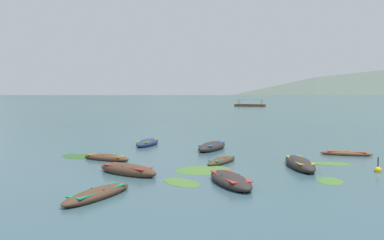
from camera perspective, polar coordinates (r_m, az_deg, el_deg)
The scene contains 19 objects.
ground_plane at distance 1506.52m, azimuth 5.67°, elevation 3.67°, with size 6000.00×6000.00×0.00m, color #385660.
mountain_1 at distance 1896.22m, azimuth -13.58°, elevation 9.04°, with size 1433.83×1433.83×358.62m, color #4C5B56.
mountain_2 at distance 2119.95m, azimuth 17.29°, elevation 11.67°, with size 2264.20×2264.20×598.64m, color #56665B.
rowboat_0 at distance 18.78m, azimuth 5.55°, elevation -8.61°, with size 2.74×4.19×0.65m.
rowboat_1 at distance 32.66m, azimuth -6.43°, elevation -3.29°, with size 1.87×3.86×0.66m.
rowboat_2 at distance 29.37m, azimuth 21.35°, elevation -4.48°, with size 3.53×1.44×0.41m.
rowboat_4 at distance 25.94m, azimuth -12.24°, elevation -5.33°, with size 3.59×2.17×0.49m.
rowboat_5 at distance 21.29m, azimuth -9.24°, elevation -7.12°, with size 3.94×2.92×0.70m.
rowboat_6 at distance 30.02m, azimuth 2.90°, elevation -3.85°, with size 2.70×4.38×0.75m.
rowboat_7 at distance 23.65m, azimuth 15.25°, elevation -6.08°, with size 1.70×4.52×0.73m.
rowboat_8 at distance 16.88m, azimuth -13.43°, elevation -10.30°, with size 2.39×4.02×0.49m.
rowboat_9 at distance 24.36m, azimuth 4.31°, elevation -5.86°, with size 2.17×3.31×0.46m.
ferry_0 at distance 130.84m, azimuth 8.37°, elevation 2.14°, with size 10.40×5.76×2.54m.
mooring_buoy at distance 23.93m, azimuth 25.20°, elevation -6.53°, with size 0.38×0.38×0.90m.
weed_patch_0 at distance 22.16m, azimuth 1.55°, elevation -7.21°, with size 3.23×2.62×0.14m, color #477033.
weed_patch_1 at distance 19.12m, azimuth -1.57°, elevation -8.99°, with size 1.39×2.40×0.14m, color #477033.
weed_patch_2 at distance 25.44m, azimuth 19.37°, elevation -5.99°, with size 2.36×1.21×0.14m, color #477033.
weed_patch_3 at distance 27.85m, azimuth -16.08°, elevation -5.08°, with size 1.77×2.74×0.14m, color #2D5628.
weed_patch_4 at distance 20.53m, azimuth 19.24°, elevation -8.32°, with size 1.26×1.83×0.14m, color #477033.
Camera 1 is at (2.21, -6.52, 4.25)m, focal length 37.02 mm.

